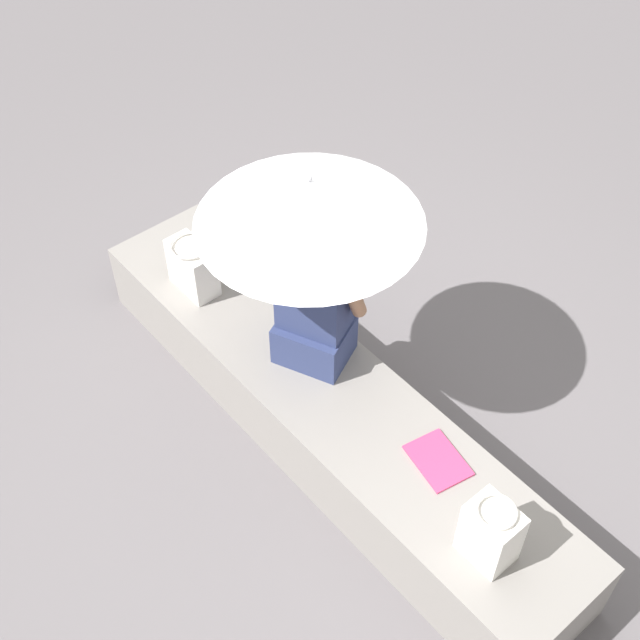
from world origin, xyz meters
TOP-DOWN VIEW (x-y plane):
  - ground_plane at (0.00, 0.00)m, footprint 14.00×14.00m
  - stone_bench at (0.00, 0.00)m, footprint 3.01×0.61m
  - person_seated at (-0.18, 0.08)m, footprint 0.51×0.40m
  - parasol at (-0.18, 0.06)m, footprint 0.98×0.98m
  - handbag_black at (1.09, -0.07)m, footprint 0.22×0.16m
  - tote_bag_canvas at (-0.95, -0.10)m, footprint 0.28×0.21m
  - magazine at (0.65, 0.10)m, footprint 0.31×0.25m

SIDE VIEW (x-z plane):
  - ground_plane at x=0.00m, z-range 0.00..0.00m
  - stone_bench at x=0.00m, z-range 0.00..0.41m
  - magazine at x=0.65m, z-range 0.41..0.42m
  - tote_bag_canvas at x=-0.95m, z-range 0.41..0.71m
  - handbag_black at x=1.09m, z-range 0.41..0.73m
  - person_seated at x=-0.18m, z-range 0.35..1.25m
  - parasol at x=-0.18m, z-range 0.83..1.95m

